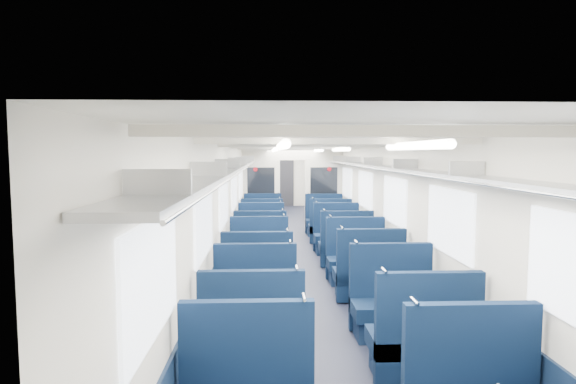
% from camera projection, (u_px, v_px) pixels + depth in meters
% --- Properties ---
extents(floor, '(2.80, 18.00, 0.01)m').
position_uv_depth(floor, '(298.00, 251.00, 10.53)').
color(floor, black).
rests_on(floor, ground).
extents(ceiling, '(2.80, 18.00, 0.01)m').
position_uv_depth(ceiling, '(298.00, 146.00, 10.33)').
color(ceiling, white).
rests_on(ceiling, wall_left).
extents(wall_left, '(0.02, 18.00, 2.35)m').
position_uv_depth(wall_left, '(236.00, 199.00, 10.37)').
color(wall_left, beige).
rests_on(wall_left, floor).
extents(dado_left, '(0.03, 17.90, 0.70)m').
position_uv_depth(dado_left, '(237.00, 236.00, 10.44)').
color(dado_left, black).
rests_on(dado_left, floor).
extents(wall_right, '(0.02, 18.00, 2.35)m').
position_uv_depth(wall_right, '(360.00, 199.00, 10.49)').
color(wall_right, beige).
rests_on(wall_right, floor).
extents(dado_right, '(0.03, 17.90, 0.70)m').
position_uv_depth(dado_right, '(359.00, 235.00, 10.56)').
color(dado_right, black).
rests_on(dado_right, floor).
extents(wall_far, '(2.80, 0.02, 2.35)m').
position_uv_depth(wall_far, '(285.00, 178.00, 19.39)').
color(wall_far, beige).
rests_on(wall_far, floor).
extents(luggage_rack_left, '(0.36, 17.40, 0.18)m').
position_uv_depth(luggage_rack_left, '(244.00, 163.00, 10.31)').
color(luggage_rack_left, '#B2B5BA').
rests_on(luggage_rack_left, wall_left).
extents(luggage_rack_right, '(0.36, 17.40, 0.18)m').
position_uv_depth(luggage_rack_right, '(353.00, 163.00, 10.41)').
color(luggage_rack_right, '#B2B5BA').
rests_on(luggage_rack_right, wall_right).
extents(windows, '(2.78, 15.60, 0.75)m').
position_uv_depth(windows, '(300.00, 190.00, 9.95)').
color(windows, white).
rests_on(windows, wall_left).
extents(ceiling_fittings, '(2.70, 16.06, 0.11)m').
position_uv_depth(ceiling_fittings, '(299.00, 149.00, 10.08)').
color(ceiling_fittings, beige).
rests_on(ceiling_fittings, ceiling).
extents(end_door, '(0.75, 0.06, 2.00)m').
position_uv_depth(end_door, '(285.00, 182.00, 19.34)').
color(end_door, black).
rests_on(end_door, floor).
extents(bulkhead, '(2.80, 0.10, 2.35)m').
position_uv_depth(bulkhead, '(292.00, 188.00, 13.02)').
color(bulkhead, beige).
rests_on(bulkhead, floor).
extents(seat_4, '(1.01, 0.56, 1.13)m').
position_uv_depth(seat_4, '(252.00, 342.00, 4.58)').
color(seat_4, '#0B1E39').
rests_on(seat_4, floor).
extents(seat_5, '(1.01, 0.56, 1.13)m').
position_uv_depth(seat_5, '(423.00, 344.00, 4.53)').
color(seat_5, '#0B1E39').
rests_on(seat_5, floor).
extents(seat_6, '(1.01, 0.56, 1.13)m').
position_uv_depth(seat_6, '(255.00, 308.00, 5.60)').
color(seat_6, '#0B1E39').
rests_on(seat_6, floor).
extents(seat_7, '(1.01, 0.56, 1.13)m').
position_uv_depth(seat_7, '(393.00, 307.00, 5.62)').
color(seat_7, '#0B1E39').
rests_on(seat_7, floor).
extents(seat_8, '(1.01, 0.56, 1.13)m').
position_uv_depth(seat_8, '(257.00, 282.00, 6.73)').
color(seat_8, '#0B1E39').
rests_on(seat_8, floor).
extents(seat_9, '(1.01, 0.56, 1.13)m').
position_uv_depth(seat_9, '(369.00, 277.00, 6.98)').
color(seat_9, '#0B1E39').
rests_on(seat_9, floor).
extents(seat_10, '(1.01, 0.56, 1.13)m').
position_uv_depth(seat_10, '(259.00, 261.00, 8.02)').
color(seat_10, '#0B1E39').
rests_on(seat_10, floor).
extents(seat_11, '(1.01, 0.56, 1.13)m').
position_uv_depth(seat_11, '(356.00, 262.00, 7.96)').
color(seat_11, '#0B1E39').
rests_on(seat_11, floor).
extents(seat_12, '(1.01, 0.56, 1.13)m').
position_uv_depth(seat_12, '(260.00, 248.00, 9.08)').
color(seat_12, '#0B1E39').
rests_on(seat_12, floor).
extents(seat_13, '(1.01, 0.56, 1.13)m').
position_uv_depth(seat_13, '(345.00, 248.00, 9.08)').
color(seat_13, '#0B1E39').
rests_on(seat_13, floor).
extents(seat_14, '(1.01, 0.56, 1.13)m').
position_uv_depth(seat_14, '(261.00, 237.00, 10.27)').
color(seat_14, '#0B1E39').
rests_on(seat_14, floor).
extents(seat_15, '(1.01, 0.56, 1.13)m').
position_uv_depth(seat_15, '(337.00, 237.00, 10.26)').
color(seat_15, '#0B1E39').
rests_on(seat_15, floor).
extents(seat_16, '(1.01, 0.56, 1.13)m').
position_uv_depth(seat_16, '(262.00, 229.00, 11.42)').
color(seat_16, '#0B1E39').
rests_on(seat_16, floor).
extents(seat_17, '(1.01, 0.56, 1.13)m').
position_uv_depth(seat_17, '(330.00, 229.00, 11.41)').
color(seat_17, '#0B1E39').
rests_on(seat_17, floor).
extents(seat_18, '(1.01, 0.56, 1.13)m').
position_uv_depth(seat_18, '(263.00, 222.00, 12.62)').
color(seat_18, '#0B1E39').
rests_on(seat_18, floor).
extents(seat_19, '(1.01, 0.56, 1.13)m').
position_uv_depth(seat_19, '(324.00, 222.00, 12.52)').
color(seat_19, '#0B1E39').
rests_on(seat_19, floor).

